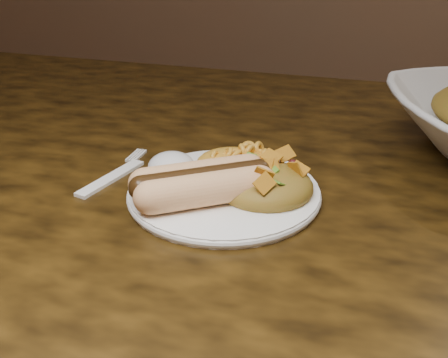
# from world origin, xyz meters

# --- Properties ---
(table) EXTENTS (1.60, 0.90, 0.75)m
(table) POSITION_xyz_m (0.00, 0.00, 0.66)
(table) COLOR #4A2F0D
(table) RESTS_ON floor
(plate) EXTENTS (0.22, 0.22, 0.01)m
(plate) POSITION_xyz_m (0.04, -0.04, 0.76)
(plate) COLOR white
(plate) RESTS_ON table
(hotdog) EXTENTS (0.11, 0.12, 0.03)m
(hotdog) POSITION_xyz_m (0.03, -0.07, 0.78)
(hotdog) COLOR #FBCE99
(hotdog) RESTS_ON plate
(mac_and_cheese) EXTENTS (0.11, 0.10, 0.03)m
(mac_and_cheese) POSITION_xyz_m (0.04, 0.01, 0.78)
(mac_and_cheese) COLOR yellow
(mac_and_cheese) RESTS_ON plate
(sour_cream) EXTENTS (0.06, 0.06, 0.03)m
(sour_cream) POSITION_xyz_m (-0.03, -0.03, 0.78)
(sour_cream) COLOR white
(sour_cream) RESTS_ON plate
(taco_salad) EXTENTS (0.10, 0.10, 0.04)m
(taco_salad) POSITION_xyz_m (0.08, -0.04, 0.78)
(taco_salad) COLOR #D05124
(taco_salad) RESTS_ON plate
(fork) EXTENTS (0.05, 0.13, 0.00)m
(fork) POSITION_xyz_m (-0.09, -0.04, 0.75)
(fork) COLOR white
(fork) RESTS_ON table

